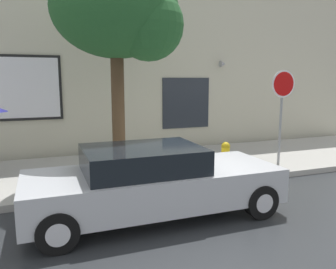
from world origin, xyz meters
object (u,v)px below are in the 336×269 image
object	(u,v)px
stop_sign	(282,98)
fire_hydrant	(225,157)
street_tree	(122,14)
parked_car	(153,182)

from	to	relation	value
stop_sign	fire_hydrant	bearing A→B (deg)	-176.35
fire_hydrant	stop_sign	world-z (taller)	stop_sign
street_tree	stop_sign	bearing A→B (deg)	-6.00
stop_sign	street_tree	bearing A→B (deg)	174.00
fire_hydrant	street_tree	xyz separation A→B (m)	(-2.55, 0.58, 3.54)
parked_car	stop_sign	bearing A→B (deg)	23.58
fire_hydrant	street_tree	size ratio (longest dim) A/B	0.15
parked_car	street_tree	bearing A→B (deg)	88.45
parked_car	stop_sign	world-z (taller)	stop_sign
parked_car	street_tree	xyz separation A→B (m)	(0.07, 2.40, 3.40)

